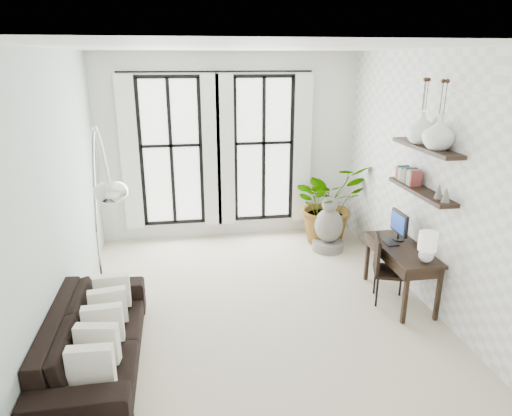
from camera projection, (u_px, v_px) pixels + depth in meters
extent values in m
plane|color=beige|center=(251.00, 301.00, 6.09)|extent=(5.00, 5.00, 0.00)
plane|color=white|center=(251.00, 47.00, 5.09)|extent=(5.00, 5.00, 0.00)
plane|color=silver|center=(58.00, 193.00, 5.25)|extent=(0.00, 5.00, 5.00)
plane|color=white|center=(422.00, 178.00, 5.94)|extent=(0.00, 5.00, 5.00)
plane|color=white|center=(229.00, 148.00, 7.94)|extent=(4.50, 0.00, 4.50)
cube|color=white|center=(171.00, 153.00, 7.77)|extent=(1.00, 0.02, 2.50)
cube|color=white|center=(130.00, 155.00, 7.57)|extent=(0.30, 0.04, 2.60)
cube|color=white|center=(212.00, 153.00, 7.78)|extent=(0.30, 0.04, 2.60)
cube|color=white|center=(264.00, 150.00, 8.02)|extent=(1.00, 0.02, 2.50)
cube|color=white|center=(226.00, 152.00, 7.82)|extent=(0.30, 0.04, 2.60)
cube|color=white|center=(302.00, 150.00, 8.03)|extent=(0.30, 0.04, 2.60)
cylinder|color=black|center=(216.00, 71.00, 7.39)|extent=(3.20, 0.03, 0.03)
cube|color=black|center=(421.00, 191.00, 5.70)|extent=(0.25, 1.30, 0.05)
cube|color=black|center=(426.00, 148.00, 5.53)|extent=(0.25, 1.30, 0.05)
cube|color=#C74831|center=(401.00, 172.00, 6.18)|extent=(0.16, 0.04, 0.18)
cube|color=#2F5DA4|center=(403.00, 173.00, 6.14)|extent=(0.16, 0.04, 0.18)
cube|color=#FFAC38|center=(404.00, 173.00, 6.10)|extent=(0.16, 0.03, 0.18)
cube|color=green|center=(406.00, 174.00, 6.06)|extent=(0.16, 0.04, 0.18)
cube|color=#9052C0|center=(408.00, 175.00, 6.01)|extent=(0.16, 0.04, 0.18)
cube|color=#DC5031|center=(409.00, 176.00, 5.97)|extent=(0.16, 0.04, 0.18)
cube|color=#424242|center=(411.00, 177.00, 5.93)|extent=(0.16, 0.04, 0.18)
cube|color=#35BA99|center=(413.00, 178.00, 5.89)|extent=(0.16, 0.04, 0.18)
cube|color=tan|center=(414.00, 178.00, 5.85)|extent=(0.16, 0.04, 0.18)
cube|color=brown|center=(416.00, 179.00, 5.80)|extent=(0.16, 0.04, 0.18)
cone|color=gray|center=(439.00, 191.00, 5.29)|extent=(0.10, 0.10, 0.18)
cone|color=gray|center=(446.00, 195.00, 5.15)|extent=(0.10, 0.10, 0.18)
imported|color=black|center=(95.00, 339.00, 4.69)|extent=(0.91, 2.27, 0.66)
cube|color=white|center=(91.00, 367.00, 4.00)|extent=(0.40, 0.12, 0.40)
cube|color=white|center=(98.00, 344.00, 4.33)|extent=(0.40, 0.12, 0.40)
cube|color=white|center=(103.00, 324.00, 4.66)|extent=(0.40, 0.12, 0.40)
cube|color=white|center=(108.00, 306.00, 4.98)|extent=(0.40, 0.12, 0.40)
cube|color=white|center=(112.00, 291.00, 5.31)|extent=(0.40, 0.12, 0.40)
imported|color=#2D7228|center=(328.00, 203.00, 7.88)|extent=(1.54, 1.43, 1.40)
cube|color=black|center=(403.00, 249.00, 5.92)|extent=(0.53, 1.26, 0.04)
cube|color=black|center=(400.00, 255.00, 5.94)|extent=(0.49, 1.20, 0.12)
cube|color=black|center=(405.00, 297.00, 5.45)|extent=(0.05, 0.05, 0.70)
cube|color=black|center=(438.00, 294.00, 5.52)|extent=(0.05, 0.05, 0.70)
cube|color=black|center=(367.00, 257.00, 6.55)|extent=(0.05, 0.05, 0.70)
cube|color=black|center=(395.00, 255.00, 6.61)|extent=(0.05, 0.05, 0.70)
cube|color=black|center=(400.00, 223.00, 6.07)|extent=(0.04, 0.42, 0.30)
cube|color=navy|center=(398.00, 223.00, 6.07)|extent=(0.00, 0.36, 0.24)
cube|color=black|center=(388.00, 240.00, 6.12)|extent=(0.15, 0.40, 0.02)
sphere|color=silver|center=(426.00, 256.00, 5.44)|extent=(0.18, 0.18, 0.18)
cylinder|color=white|center=(428.00, 241.00, 5.38)|extent=(0.22, 0.22, 0.22)
cube|color=black|center=(391.00, 272.00, 5.96)|extent=(0.54, 0.54, 0.05)
cube|color=black|center=(377.00, 254.00, 5.92)|extent=(0.17, 0.42, 0.47)
cylinder|color=black|center=(382.00, 294.00, 5.84)|extent=(0.03, 0.03, 0.40)
cylinder|color=black|center=(407.00, 292.00, 5.90)|extent=(0.03, 0.03, 0.40)
cylinder|color=black|center=(372.00, 282.00, 6.16)|extent=(0.03, 0.03, 0.40)
cylinder|color=black|center=(395.00, 280.00, 6.22)|extent=(0.03, 0.03, 0.40)
cylinder|color=silver|center=(105.00, 304.00, 5.90)|extent=(0.37, 0.37, 0.10)
cylinder|color=silver|center=(101.00, 269.00, 5.74)|extent=(0.04, 0.04, 1.02)
ellipsoid|color=silver|center=(111.00, 192.00, 4.30)|extent=(0.33, 0.33, 0.21)
cylinder|color=gray|center=(328.00, 245.00, 7.69)|extent=(0.52, 0.52, 0.16)
ellipsoid|color=gray|center=(329.00, 225.00, 7.58)|extent=(0.47, 0.47, 0.57)
sphere|color=gray|center=(330.00, 204.00, 7.46)|extent=(0.26, 0.26, 0.26)
imported|color=white|center=(439.00, 133.00, 5.23)|extent=(0.37, 0.37, 0.38)
imported|color=white|center=(422.00, 128.00, 5.61)|extent=(0.37, 0.37, 0.38)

